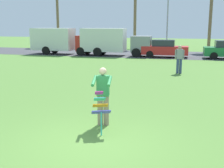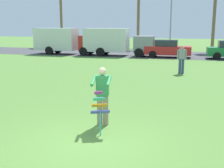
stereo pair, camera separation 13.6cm
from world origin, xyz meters
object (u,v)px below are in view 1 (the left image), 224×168
object	(u,v)px
kite_held	(100,107)
parked_truck_red_cab	(61,40)
parked_car_red	(165,49)
person_walker_near	(179,58)
parked_truck_grey_van	(112,41)
person_kite_flyer	(103,94)
streetlight_pole	(168,16)

from	to	relation	value
kite_held	parked_truck_red_cab	world-z (taller)	parked_truck_red_cab
kite_held	parked_car_red	distance (m)	20.00
person_walker_near	parked_truck_grey_van	bearing A→B (deg)	126.64
person_kite_flyer	parked_truck_grey_van	xyz separation A→B (m)	(-5.01, 19.35, 0.46)
parked_truck_red_cab	streetlight_pole	world-z (taller)	streetlight_pole
parked_truck_red_cab	person_kite_flyer	bearing A→B (deg)	-61.76
person_kite_flyer	kite_held	size ratio (longest dim) A/B	1.53
parked_truck_red_cab	parked_truck_grey_van	distance (m)	5.38
person_kite_flyer	streetlight_pole	xyz separation A→B (m)	(-0.37, 26.89, 3.05)
kite_held	streetlight_pole	size ratio (longest dim) A/B	0.16
streetlight_pole	kite_held	bearing A→B (deg)	-88.96
person_kite_flyer	parked_car_red	distance (m)	19.35
parked_car_red	parked_truck_grey_van	bearing A→B (deg)	179.98
parked_car_red	person_walker_near	size ratio (longest dim) A/B	2.45
kite_held	person_walker_near	world-z (taller)	person_walker_near
person_walker_near	kite_held	bearing A→B (deg)	-98.54
parked_truck_grey_van	person_walker_near	world-z (taller)	parked_truck_grey_van
person_walker_near	parked_truck_red_cab	bearing A→B (deg)	143.17
parked_truck_grey_van	streetlight_pole	world-z (taller)	streetlight_pole
parked_truck_red_cab	streetlight_pole	size ratio (longest dim) A/B	0.96
parked_truck_grey_van	parked_car_red	xyz separation A→B (m)	(5.07, -0.00, -0.64)
parked_truck_grey_van	parked_car_red	bearing A→B (deg)	-0.02
parked_truck_red_cab	streetlight_pole	distance (m)	12.81
kite_held	person_kite_flyer	bearing A→B (deg)	101.05
parked_car_red	streetlight_pole	size ratio (longest dim) A/B	0.60
parked_truck_grey_van	parked_car_red	distance (m)	5.11
streetlight_pole	parked_truck_grey_van	bearing A→B (deg)	-121.56
parked_truck_red_cab	person_walker_near	distance (m)	15.19
parked_truck_red_cab	person_walker_near	size ratio (longest dim) A/B	3.89
kite_held	parked_truck_red_cab	size ratio (longest dim) A/B	0.17
parked_truck_red_cab	person_walker_near	world-z (taller)	parked_truck_red_cab
parked_truck_red_cab	parked_truck_grey_van	bearing A→B (deg)	0.01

